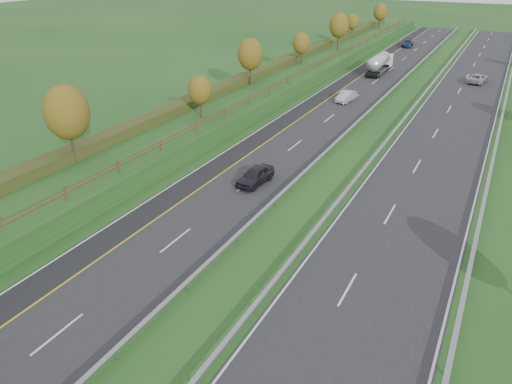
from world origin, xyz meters
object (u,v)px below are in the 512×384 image
road_tanker (380,63)px  car_small_far (408,43)px  car_silver_mid (346,96)px  car_oncoming (478,78)px  car_dark_near (255,176)px

road_tanker → car_small_far: 31.68m
car_silver_mid → car_oncoming: (16.69, 21.95, -0.00)m
car_dark_near → car_silver_mid: car_dark_near is taller
car_dark_near → car_small_far: car_dark_near is taller
car_silver_mid → car_small_far: 53.94m
car_silver_mid → car_oncoming: size_ratio=0.84×
car_dark_near → road_tanker: bearing=97.7°
road_tanker → car_small_far: bearing=92.3°
road_tanker → car_dark_near: road_tanker is taller
car_silver_mid → car_small_far: bearing=97.8°
car_dark_near → car_silver_mid: (-1.35, 33.00, -0.05)m
road_tanker → car_silver_mid: bearing=-88.3°
road_tanker → car_silver_mid: size_ratio=2.37×
road_tanker → car_silver_mid: 22.30m
car_silver_mid → car_oncoming: 27.58m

